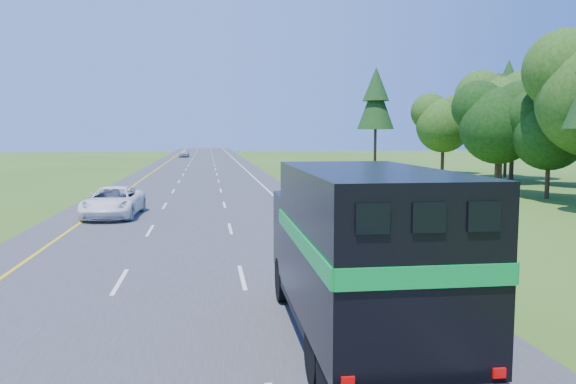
% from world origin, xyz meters
% --- Properties ---
extents(road, '(15.00, 260.00, 0.04)m').
position_xyz_m(road, '(0.00, 50.00, 0.02)').
color(road, '#38383A').
rests_on(road, ground).
extents(lane_markings, '(11.15, 260.00, 0.01)m').
position_xyz_m(lane_markings, '(0.00, 50.00, 0.04)').
color(lane_markings, yellow).
rests_on(lane_markings, road).
extents(horse_truck, '(2.79, 8.49, 3.74)m').
position_xyz_m(horse_truck, '(3.84, 13.94, 2.04)').
color(horse_truck, black).
rests_on(horse_truck, road).
extents(white_suv, '(2.94, 5.85, 1.59)m').
position_xyz_m(white_suv, '(-4.19, 33.83, 0.83)').
color(white_suv, white).
rests_on(white_suv, road).
extents(far_car, '(1.95, 4.44, 1.49)m').
position_xyz_m(far_car, '(-3.56, 112.29, 0.78)').
color(far_car, '#ADACB3').
rests_on(far_car, road).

